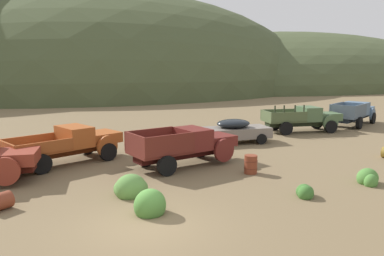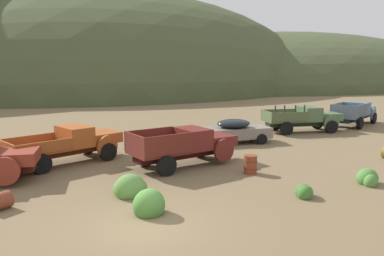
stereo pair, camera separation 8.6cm
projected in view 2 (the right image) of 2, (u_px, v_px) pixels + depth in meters
name	position (u px, v px, depth m)	size (l,w,h in m)	color
ground_plane	(143.00, 227.00, 12.67)	(300.00, 300.00, 0.00)	brown
hill_far_right	(106.00, 86.00, 86.41)	(92.42, 81.73, 39.36)	#424C2D
hill_center	(296.00, 84.00, 97.09)	(98.83, 63.90, 24.49)	#424C2D
truck_oxide_orange	(74.00, 143.00, 20.84)	(6.25, 3.45, 1.89)	#51220D
truck_oxblood	(189.00, 145.00, 20.17)	(5.74, 2.59, 1.91)	black
car_primer_gray	(239.00, 130.00, 25.80)	(4.79, 2.94, 1.57)	slate
truck_weathered_green	(308.00, 119.00, 29.87)	(6.17, 3.77, 2.16)	#232B1B
truck_chalk_blue	(356.00, 113.00, 33.28)	(6.24, 3.72, 1.91)	#262D39
oil_drum_by_truck	(250.00, 164.00, 18.66)	(0.65, 0.65, 0.88)	brown
bush_lone_scrub	(130.00, 188.00, 15.69)	(1.42, 1.37, 1.13)	#5B8E42
bush_front_right	(368.00, 179.00, 17.07)	(1.02, 1.03, 0.85)	#4C8438
bush_front_left	(305.00, 193.00, 15.45)	(0.82, 0.83, 0.64)	#3D702D
bush_between_trucks	(150.00, 206.00, 13.72)	(1.17, 1.03, 1.16)	#4C8438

